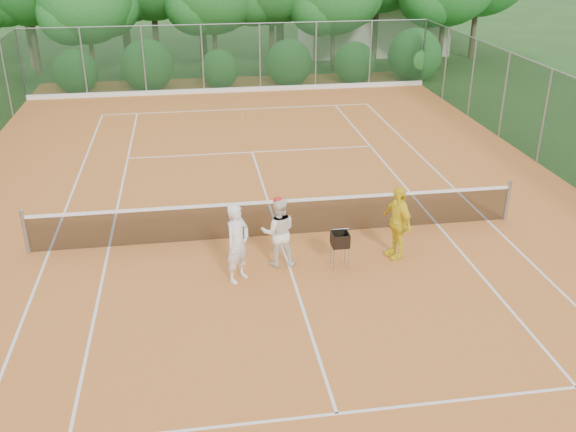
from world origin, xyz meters
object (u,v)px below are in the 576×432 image
object	(u,v)px
player_white	(238,243)
player_yellow	(397,222)
ball_hopper	(340,240)
player_center_grp	(278,232)

from	to	relation	value
player_white	player_yellow	size ratio (longest dim) A/B	1.01
ball_hopper	player_white	bearing A→B (deg)	163.47
player_center_grp	player_yellow	size ratio (longest dim) A/B	0.95
player_white	player_yellow	distance (m)	3.71
player_yellow	ball_hopper	size ratio (longest dim) A/B	2.06
player_white	ball_hopper	size ratio (longest dim) A/B	2.09
player_white	player_center_grp	size ratio (longest dim) A/B	1.07
player_white	player_center_grp	xyz separation A→B (m)	(0.95, 0.55, -0.06)
player_white	ball_hopper	xyz separation A→B (m)	(2.28, 0.22, -0.21)
player_yellow	ball_hopper	distance (m)	1.44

